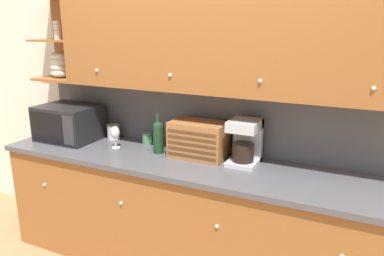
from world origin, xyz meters
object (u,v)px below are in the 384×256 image
wine_bottle (158,135)px  bread_box (199,140)px  coffee_maker (245,141)px  microwave (69,123)px  wine_glass (115,133)px  storage_canister (113,132)px  mug (148,138)px

wine_bottle → bread_box: 0.33m
coffee_maker → microwave: bearing=-176.1°
wine_glass → coffee_maker: coffee_maker is taller
storage_canister → mug: bearing=1.3°
microwave → mug: size_ratio=4.90×
bread_box → coffee_maker: size_ratio=1.29×
mug → wine_glass: bearing=-133.5°
bread_box → coffee_maker: coffee_maker is taller
microwave → storage_canister: microwave is taller
storage_canister → bread_box: bread_box is taller
mug → wine_bottle: bearing=-37.8°
microwave → wine_bottle: wine_bottle is taller
storage_canister → wine_bottle: (0.54, -0.14, 0.07)m
storage_canister → coffee_maker: size_ratio=0.41×
mug → bread_box: (0.52, -0.10, 0.09)m
microwave → wine_bottle: (0.89, 0.03, -0.01)m
wine_bottle → storage_canister: bearing=165.6°
microwave → storage_canister: 0.39m
wine_glass → mug: wine_glass is taller
mug → coffee_maker: (0.87, -0.07, 0.11)m
wine_bottle → bread_box: size_ratio=0.74×
wine_glass → wine_bottle: size_ratio=0.59×
storage_canister → coffee_maker: bearing=-3.0°
storage_canister → coffee_maker: coffee_maker is taller
bread_box → coffee_maker: (0.36, 0.03, 0.03)m
microwave → bread_box: (1.21, 0.08, -0.01)m
mug → coffee_maker: coffee_maker is taller
storage_canister → wine_bottle: wine_bottle is taller
mug → coffee_maker: size_ratio=0.31×
microwave → wine_glass: size_ratio=2.74×
bread_box → microwave: bearing=-176.3°
microwave → mug: (0.70, 0.18, -0.10)m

